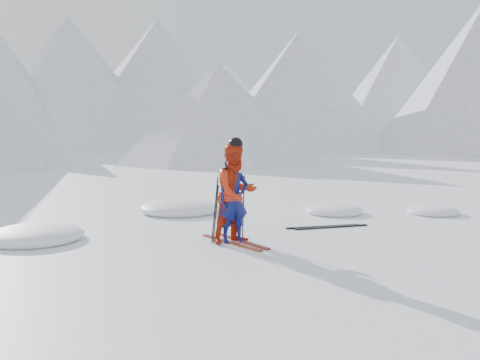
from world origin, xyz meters
TOP-DOWN VIEW (x-y plane):
  - ground at (0.00, 0.00)m, footprint 160.00×160.00m
  - mountain_range at (5.71, 35.31)m, footprint 106.15×62.94m
  - skier_blue at (-2.15, 0.04)m, footprint 0.66×0.50m
  - skier_red at (-2.13, -0.00)m, footprint 0.92×0.73m
  - pole_blue_left at (-2.45, 0.19)m, footprint 0.11×0.08m
  - pole_blue_right at (-1.90, 0.29)m, footprint 0.11×0.07m
  - pole_red_left at (-2.43, 0.25)m, footprint 0.12×0.10m
  - pole_red_right at (-1.83, 0.15)m, footprint 0.12×0.09m
  - ski_worn_left at (-2.25, -0.00)m, footprint 0.10×1.70m
  - ski_worn_right at (-2.01, -0.00)m, footprint 0.20×1.70m
  - ski_loose_a at (0.26, 0.02)m, footprint 1.60×0.76m
  - ski_loose_b at (0.36, -0.13)m, footprint 1.62×0.70m
  - snow_lumps at (-1.35, 2.48)m, footprint 10.34×5.79m

SIDE VIEW (x-z plane):
  - ground at x=0.00m, z-range 0.00..0.00m
  - snow_lumps at x=-1.35m, z-range -0.22..0.22m
  - ski_worn_left at x=-2.25m, z-range 0.00..0.03m
  - ski_worn_right at x=-2.01m, z-range 0.00..0.03m
  - ski_loose_a at x=0.26m, z-range 0.00..0.03m
  - ski_loose_b at x=0.36m, z-range 0.00..0.03m
  - pole_blue_left at x=-2.45m, z-range 0.00..1.08m
  - pole_blue_right at x=-1.90m, z-range 0.00..1.08m
  - pole_red_left at x=-2.43m, z-range 0.00..1.23m
  - pole_red_right at x=-1.83m, z-range 0.00..1.23m
  - skier_blue at x=-2.15m, z-range 0.00..1.62m
  - skier_red at x=-2.13m, z-range 0.00..1.84m
  - mountain_range at x=5.71m, z-range -1.04..14.49m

